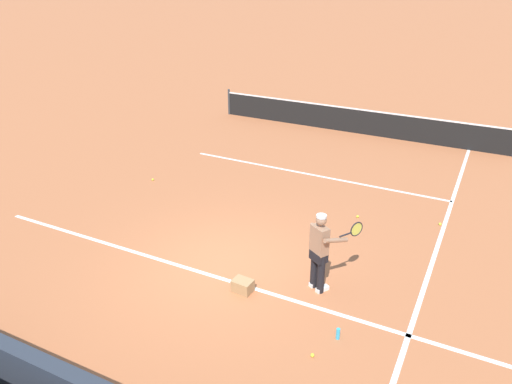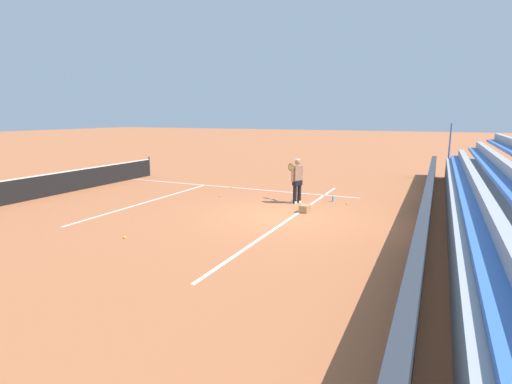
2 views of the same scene
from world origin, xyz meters
The scene contains 14 objects.
ground_plane centered at (0.00, 0.00, 0.00)m, with size 160.00×160.00×0.00m, color #B7663D.
court_baseline_white centered at (0.00, -0.50, 0.00)m, with size 12.00×0.10×0.01m, color white.
court_sideline_white centered at (4.11, 4.00, 0.00)m, with size 0.10×12.00×0.01m, color white.
court_service_line_white centered at (0.00, 5.50, 0.00)m, with size 8.22×0.10×0.01m, color white.
back_wall_sponsor_board centered at (0.01, -4.61, 0.55)m, with size 24.79×0.25×1.10m.
bleacher_stand centered at (0.00, -6.44, 0.73)m, with size 23.55×2.40×2.95m.
tennis_player centered at (2.16, 0.09, 0.89)m, with size 0.93×0.86×1.71m.
ball_box_cardboard centered at (0.82, -0.67, 0.13)m, with size 0.40×0.30×0.26m, color #A87F51.
tennis_ball_far_left centered at (2.03, 3.42, 0.03)m, with size 0.07×0.07×0.07m, color #CCE533.
tennis_ball_toward_net centered at (4.01, 3.97, 0.03)m, with size 0.07×0.07×0.07m, color #CCE533.
tennis_ball_midcourt centered at (2.75, -1.76, 0.03)m, with size 0.07×0.07×0.07m, color #CCE533.
tennis_ball_stray_back centered at (-4.18, 2.93, 0.03)m, with size 0.07×0.07×0.07m, color #CCE533.
water_bottle centered at (2.99, -1.14, 0.11)m, with size 0.07×0.07×0.22m, color #33B2E5.
tennis_net centered at (0.00, 9.99, 0.49)m, with size 11.09×0.09×1.07m.
Camera 2 is at (-12.31, -4.81, 3.35)m, focal length 28.00 mm.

